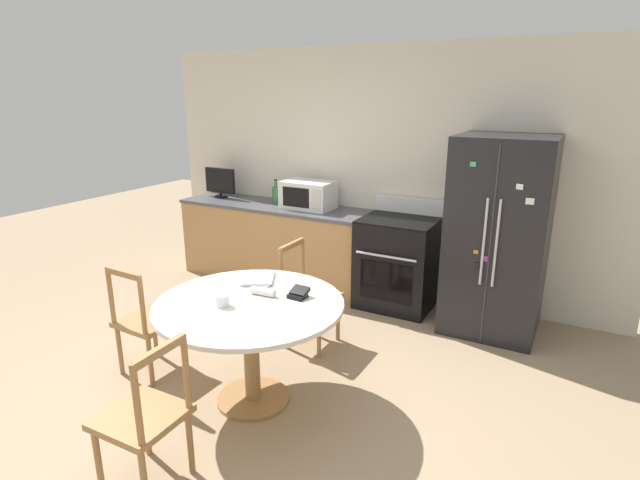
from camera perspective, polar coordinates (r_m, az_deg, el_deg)
name	(u,v)px	position (r m, az deg, el deg)	size (l,w,h in m)	color
ground_plane	(225,408)	(3.76, -10.80, -18.31)	(14.00, 14.00, 0.00)	#9E8466
back_wall	(375,172)	(5.45, 6.35, 7.71)	(5.20, 0.10, 2.60)	silver
kitchen_counter	(275,242)	(5.82, -5.15, -0.26)	(2.27, 0.64, 0.90)	#AD7F4C
refrigerator	(498,236)	(4.74, 19.69, 0.41)	(0.82, 0.80, 1.78)	black
oven_range	(398,262)	(5.14, 8.87, -2.48)	(0.74, 0.68, 1.08)	black
microwave	(308,195)	(5.47, -1.36, 5.18)	(0.56, 0.36, 0.30)	white
countertop_tv	(220,182)	(6.17, -11.34, 6.56)	(0.41, 0.16, 0.35)	black
counter_bottle	(276,194)	(5.74, -5.06, 5.22)	(0.08, 0.08, 0.28)	#2D6B38
dining_table	(250,320)	(3.50, -8.00, -9.05)	(1.29, 1.29, 0.76)	beige
dining_chair_far	(308,297)	(4.32, -1.35, -6.54)	(0.42, 0.42, 0.90)	#9E7042
dining_chair_left	(147,321)	(4.11, -19.19, -8.78)	(0.44, 0.44, 0.90)	#9E7042
dining_chair_near	(145,418)	(3.02, -19.36, -18.62)	(0.43, 0.43, 0.90)	#9E7042
candle_glass	(222,301)	(3.40, -11.10, -6.89)	(0.09, 0.09, 0.08)	silver
folded_napkin	(263,292)	(3.53, -6.53, -5.90)	(0.19, 0.07, 0.05)	silver
wallet	(299,294)	(3.48, -2.46, -6.14)	(0.12, 0.13, 0.07)	black
mail_stack	(259,278)	(3.82, -7.01, -4.35)	(0.34, 0.37, 0.02)	white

